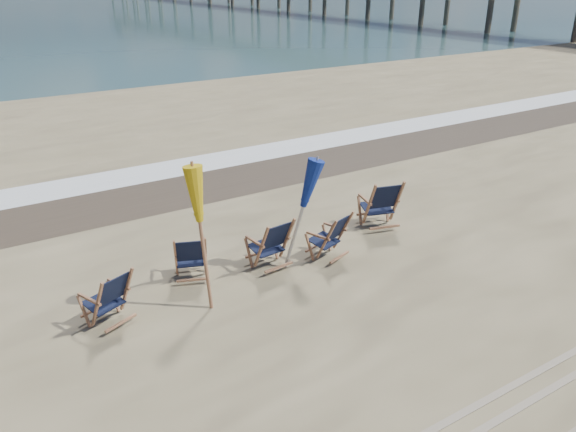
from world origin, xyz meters
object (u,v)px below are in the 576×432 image
(beach_chair_0, at_px, (127,291))
(umbrella_yellow, at_px, (200,203))
(beach_chair_4, at_px, (397,203))
(beach_chair_1, at_px, (206,257))
(beach_chair_3, at_px, (343,232))
(umbrella_blue, at_px, (299,187))
(beach_chair_2, at_px, (287,240))

(beach_chair_0, xyz_separation_m, umbrella_yellow, (1.14, -0.30, 1.29))
(beach_chair_4, bearing_deg, umbrella_yellow, 23.03)
(beach_chair_0, distance_m, beach_chair_1, 1.54)
(beach_chair_1, relative_size, beach_chair_3, 0.96)
(beach_chair_0, bearing_deg, umbrella_blue, 158.51)
(beach_chair_1, bearing_deg, umbrella_blue, -172.55)
(beach_chair_2, bearing_deg, beach_chair_3, 163.20)
(beach_chair_2, xyz_separation_m, beach_chair_3, (1.09, -0.21, -0.03))
(beach_chair_1, xyz_separation_m, beach_chair_2, (1.45, -0.27, 0.05))
(beach_chair_0, height_order, beach_chair_1, beach_chair_0)
(beach_chair_2, relative_size, umbrella_blue, 0.49)
(beach_chair_1, xyz_separation_m, beach_chair_4, (4.20, -0.10, 0.10))
(beach_chair_2, xyz_separation_m, umbrella_yellow, (-1.78, -0.45, 1.26))
(beach_chair_1, distance_m, beach_chair_4, 4.20)
(beach_chair_1, relative_size, umbrella_yellow, 0.39)
(beach_chair_2, bearing_deg, umbrella_blue, 138.96)
(beach_chair_0, height_order, beach_chair_4, beach_chair_4)
(beach_chair_4, relative_size, umbrella_yellow, 0.48)
(beach_chair_4, distance_m, umbrella_yellow, 4.73)
(beach_chair_1, height_order, umbrella_blue, umbrella_blue)
(beach_chair_2, distance_m, beach_chair_4, 2.75)
(beach_chair_0, relative_size, umbrella_blue, 0.46)
(umbrella_yellow, relative_size, umbrella_blue, 1.13)
(beach_chair_4, relative_size, umbrella_blue, 0.54)
(beach_chair_0, bearing_deg, umbrella_yellow, 143.36)
(beach_chair_1, xyz_separation_m, umbrella_blue, (1.62, -0.39, 1.06))
(beach_chair_1, relative_size, umbrella_blue, 0.44)
(beach_chair_1, bearing_deg, beach_chair_0, 37.08)
(beach_chair_1, height_order, beach_chair_4, beach_chair_4)
(beach_chair_1, xyz_separation_m, umbrella_yellow, (-0.33, -0.72, 1.31))
(beach_chair_0, height_order, umbrella_yellow, umbrella_yellow)
(beach_chair_4, bearing_deg, umbrella_blue, 21.76)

